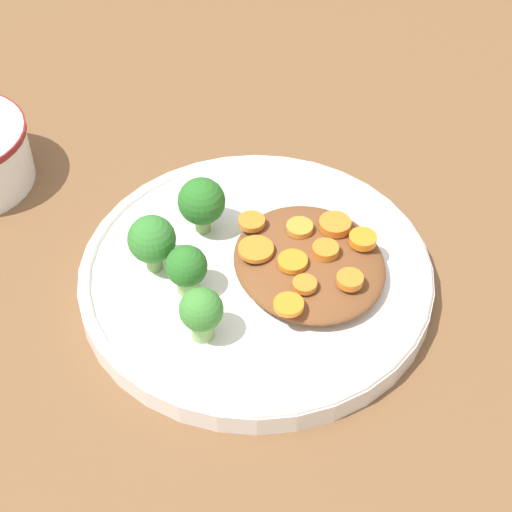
{
  "coord_description": "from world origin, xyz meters",
  "views": [
    {
      "loc": [
        0.43,
        -0.18,
        0.51
      ],
      "look_at": [
        0.0,
        0.0,
        0.03
      ],
      "focal_mm": 60.0,
      "sensor_mm": 36.0,
      "label": 1
    }
  ],
  "objects": [
    {
      "name": "broccoli_floret_2",
      "position": [
        -0.03,
        -0.07,
        0.05
      ],
      "size": [
        0.04,
        0.04,
        0.05
      ],
      "color": "#759E51",
      "rests_on": "plate"
    },
    {
      "name": "stew_mound",
      "position": [
        0.02,
        0.04,
        0.03
      ],
      "size": [
        0.13,
        0.12,
        0.02
      ],
      "primitive_type": "ellipsoid",
      "color": "brown",
      "rests_on": "plate"
    },
    {
      "name": "carrot_slice_3",
      "position": [
        -0.01,
        0.04,
        0.04
      ],
      "size": [
        0.02,
        0.02,
        0.01
      ],
      "primitive_type": "cylinder",
      "color": "orange",
      "rests_on": "stew_mound"
    },
    {
      "name": "carrot_slice_8",
      "position": [
        0.02,
        0.05,
        0.04
      ],
      "size": [
        0.02,
        0.02,
        0.01
      ],
      "primitive_type": "cylinder",
      "color": "orange",
      "rests_on": "stew_mound"
    },
    {
      "name": "carrot_slice_4",
      "position": [
        0.05,
        0.02,
        0.04
      ],
      "size": [
        0.02,
        0.02,
        0.0
      ],
      "primitive_type": "cylinder",
      "color": "orange",
      "rests_on": "stew_mound"
    },
    {
      "name": "ground_plane",
      "position": [
        0.0,
        0.0,
        0.0
      ],
      "size": [
        4.0,
        4.0,
        0.0
      ],
      "primitive_type": "plane",
      "color": "brown"
    },
    {
      "name": "carrot_slice_7",
      "position": [
        0.0,
        -0.0,
        0.04
      ],
      "size": [
        0.03,
        0.03,
        0.0
      ],
      "primitive_type": "cylinder",
      "color": "orange",
      "rests_on": "stew_mound"
    },
    {
      "name": "broccoli_floret_3",
      "position": [
        -0.06,
        -0.02,
        0.05
      ],
      "size": [
        0.04,
        0.04,
        0.05
      ],
      "color": "#7FA85B",
      "rests_on": "plate"
    },
    {
      "name": "plate",
      "position": [
        0.0,
        0.0,
        0.01
      ],
      "size": [
        0.28,
        0.28,
        0.02
      ],
      "color": "white",
      "rests_on": "ground_plane"
    },
    {
      "name": "carrot_slice_2",
      "position": [
        0.06,
        0.05,
        0.04
      ],
      "size": [
        0.02,
        0.02,
        0.01
      ],
      "primitive_type": "cylinder",
      "color": "orange",
      "rests_on": "stew_mound"
    },
    {
      "name": "carrot_slice_6",
      "position": [
        0.06,
        -0.0,
        0.04
      ],
      "size": [
        0.02,
        0.02,
        0.0
      ],
      "primitive_type": "cylinder",
      "color": "orange",
      "rests_on": "stew_mound"
    },
    {
      "name": "carrot_slice_5",
      "position": [
        0.02,
        0.08,
        0.04
      ],
      "size": [
        0.02,
        0.02,
        0.01
      ],
      "primitive_type": "cylinder",
      "color": "orange",
      "rests_on": "stew_mound"
    },
    {
      "name": "carrot_slice_1",
      "position": [
        -0.0,
        0.07,
        0.04
      ],
      "size": [
        0.03,
        0.03,
        0.01
      ],
      "primitive_type": "cylinder",
      "color": "orange",
      "rests_on": "stew_mound"
    },
    {
      "name": "broccoli_floret_0",
      "position": [
        0.0,
        -0.06,
        0.04
      ],
      "size": [
        0.03,
        0.03,
        0.04
      ],
      "color": "#7FA85B",
      "rests_on": "plate"
    },
    {
      "name": "carrot_slice_9",
      "position": [
        -0.03,
        0.01,
        0.04
      ],
      "size": [
        0.02,
        0.02,
        0.0
      ],
      "primitive_type": "cylinder",
      "color": "orange",
      "rests_on": "stew_mound"
    },
    {
      "name": "carrot_slice_0",
      "position": [
        0.02,
        0.02,
        0.04
      ],
      "size": [
        0.02,
        0.02,
        0.0
      ],
      "primitive_type": "cylinder",
      "color": "orange",
      "rests_on": "stew_mound"
    },
    {
      "name": "broccoli_floret_1",
      "position": [
        0.05,
        -0.06,
        0.05
      ],
      "size": [
        0.03,
        0.03,
        0.05
      ],
      "color": "#7FA85B",
      "rests_on": "plate"
    }
  ]
}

